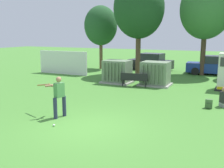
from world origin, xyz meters
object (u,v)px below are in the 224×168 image
Objects in this scene: transformer_west at (117,72)px; backpack at (209,104)px; parked_car_leftmost at (151,62)px; transformer_mid_west at (155,74)px; sports_ball at (54,125)px; park_bench at (134,79)px; parked_car_left_of_center at (213,66)px; batter at (58,95)px.

transformer_west reaches higher than backpack.
transformer_mid_west is at bearing -70.58° from parked_car_leftmost.
sports_ball is at bearing -134.83° from backpack.
parked_car_left_of_center is (4.22, 7.92, 0.22)m from park_bench.
sports_ball is 16.89m from parked_car_left_of_center.
backpack is (6.59, -4.09, -0.57)m from transformer_west.
backpack is at bearing -61.07° from parked_car_leftmost.
transformer_west is at bearing 99.26° from sports_ball.
park_bench reaches higher than backpack.
transformer_mid_west is 9.59m from sports_ball.
transformer_mid_west and parked_car_left_of_center have the same top height.
transformer_mid_west is 23.33× the size of sports_ball.
parked_car_left_of_center reaches higher than park_bench.
sports_ball is at bearing -80.74° from transformer_west.
transformer_mid_west reaches higher than backpack.
batter reaches higher than sports_ball.
backpack is 0.10× the size of parked_car_leftmost.
batter is 15.78m from parked_car_leftmost.
batter is 1.47m from sports_ball.
transformer_west is 9.36m from sports_ball.
parked_car_leftmost is at bearing 94.60° from sports_ball.
sports_ball is at bearing -85.40° from parked_car_leftmost.
transformer_west is 0.49× the size of parked_car_left_of_center.
batter is at bearing -94.65° from park_bench.
transformer_mid_west reaches higher than park_bench.
batter reaches higher than parked_car_leftmost.
transformer_west is at bearing 96.93° from batter.
park_bench is 5.98m from backpack.
parked_car_left_of_center is at bearing 61.95° from park_bench.
park_bench is 20.45× the size of sports_ball.
backpack is at bearing -48.43° from transformer_mid_west.
park_bench is at bearing 89.36° from sports_ball.
parked_car_leftmost is at bearing 175.31° from parked_car_left_of_center.
parked_car_left_of_center reaches higher than sports_ball.
park_bench is at bearing -27.20° from transformer_west.
backpack is (3.87, -4.36, -0.57)m from transformer_mid_west.
backpack reaches higher than sports_ball.
transformer_mid_west is 7.49m from parked_car_left_of_center.
transformer_mid_west is at bearing 5.75° from transformer_west.
parked_car_leftmost is (-1.35, 16.78, 0.71)m from sports_ball.
park_bench is 8.41m from sports_ball.
transformer_west and parked_car_left_of_center have the same top height.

